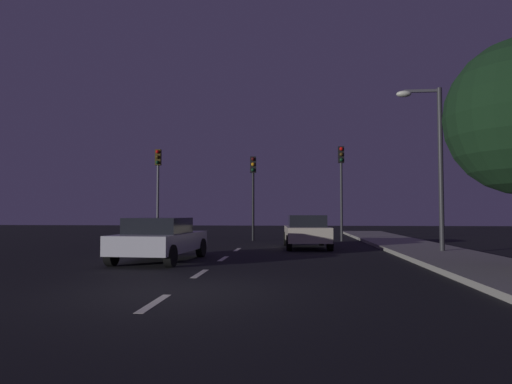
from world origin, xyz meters
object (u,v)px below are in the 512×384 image
Objects in this scene: traffic_signal_center at (253,181)px; car_stopped_ahead at (306,231)px; car_adjacent_lane at (160,239)px; street_lamp_right at (433,152)px; traffic_signal_right at (341,175)px; traffic_signal_left at (158,177)px.

car_stopped_ahead is at bearing -61.17° from traffic_signal_center.
street_lamp_right is (9.41, 3.09, 3.07)m from car_adjacent_lane.
street_lamp_right reaches higher than car_adjacent_lane.
car_adjacent_lane is at bearing -161.82° from street_lamp_right.
car_adjacent_lane is at bearing -100.30° from traffic_signal_center.
car_stopped_ahead is 0.69× the size of street_lamp_right.
traffic_signal_right is 1.19× the size of car_adjacent_lane.
car_adjacent_lane is 10.37m from street_lamp_right.
traffic_signal_left is at bearing 148.25° from car_stopped_ahead.
car_adjacent_lane is (-4.79, -5.86, -0.02)m from car_stopped_ahead.
traffic_signal_left reaches higher than car_stopped_ahead.
traffic_signal_left reaches higher than car_adjacent_lane.
street_lamp_right is at bearing 18.18° from car_adjacent_lane.
traffic_signal_right is at bearing 108.12° from street_lamp_right.
traffic_signal_left is at bearing 148.53° from street_lamp_right.
traffic_signal_right is (4.85, 0.00, 0.33)m from traffic_signal_center.
traffic_signal_right is at bearing 0.01° from traffic_signal_center.
car_adjacent_lane is (3.43, -10.95, -2.87)m from traffic_signal_left.
street_lamp_right reaches higher than traffic_signal_center.
street_lamp_right is at bearing -31.47° from traffic_signal_left.
traffic_signal_center is 1.07× the size of car_adjacent_lane.
car_adjacent_lane is at bearing -129.22° from car_stopped_ahead.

